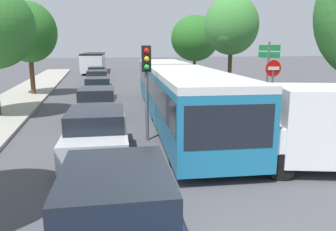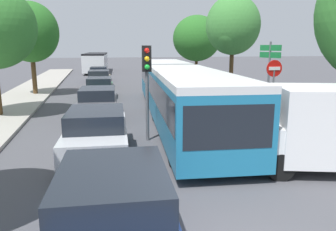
# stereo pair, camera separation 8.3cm
# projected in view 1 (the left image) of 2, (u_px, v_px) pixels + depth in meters

# --- Properties ---
(kerb_strip_left) EXTENTS (3.20, 51.02, 0.14)m
(kerb_strip_left) POSITION_uv_depth(u_px,v_px,m) (25.00, 94.00, 22.98)
(kerb_strip_left) COLOR #9E998E
(kerb_strip_left) RESTS_ON ground
(articulated_bus) EXTENTS (4.01, 16.75, 2.46)m
(articulated_bus) POSITION_uv_depth(u_px,v_px,m) (175.00, 88.00, 15.67)
(articulated_bus) COLOR teal
(articulated_bus) RESTS_ON ground
(city_bus_rear) EXTENTS (3.41, 11.80, 2.51)m
(city_bus_rear) POSITION_uv_depth(u_px,v_px,m) (94.00, 61.00, 43.33)
(city_bus_rear) COLOR silver
(city_bus_rear) RESTS_ON ground
(queued_car_blue) EXTENTS (2.12, 4.44, 1.50)m
(queued_car_blue) POSITION_uv_depth(u_px,v_px,m) (116.00, 211.00, 5.27)
(queued_car_blue) COLOR #284799
(queued_car_blue) RESTS_ON ground
(queued_car_silver) EXTENTS (2.09, 4.38, 1.49)m
(queued_car_silver) POSITION_uv_depth(u_px,v_px,m) (97.00, 133.00, 10.12)
(queued_car_silver) COLOR #B7BABF
(queued_car_silver) RESTS_ON ground
(queued_car_graphite) EXTENTS (2.03, 4.25, 1.44)m
(queued_car_graphite) POSITION_uv_depth(u_px,v_px,m) (97.00, 103.00, 15.70)
(queued_car_graphite) COLOR #47474C
(queued_car_graphite) RESTS_ON ground
(queued_car_green) EXTENTS (1.92, 4.03, 1.36)m
(queued_car_green) POSITION_uv_depth(u_px,v_px,m) (98.00, 88.00, 21.63)
(queued_car_green) COLOR #236638
(queued_car_green) RESTS_ON ground
(queued_car_tan) EXTENTS (2.02, 4.24, 1.44)m
(queued_car_tan) POSITION_uv_depth(u_px,v_px,m) (98.00, 79.00, 27.10)
(queued_car_tan) COLOR tan
(queued_car_tan) RESTS_ON ground
(queued_car_navy) EXTENTS (1.98, 4.14, 1.40)m
(queued_car_navy) POSITION_uv_depth(u_px,v_px,m) (97.00, 74.00, 32.56)
(queued_car_navy) COLOR navy
(queued_car_navy) RESTS_ON ground
(traffic_light) EXTENTS (0.34, 0.37, 3.40)m
(traffic_light) POSITION_uv_depth(u_px,v_px,m) (147.00, 72.00, 11.46)
(traffic_light) COLOR #56595E
(traffic_light) RESTS_ON ground
(no_entry_sign) EXTENTS (0.70, 0.08, 2.82)m
(no_entry_sign) POSITION_uv_depth(u_px,v_px,m) (272.00, 83.00, 13.78)
(no_entry_sign) COLOR #56595E
(no_entry_sign) RESTS_ON ground
(direction_sign_post) EXTENTS (0.39, 1.37, 3.60)m
(direction_sign_post) POSITION_uv_depth(u_px,v_px,m) (268.00, 63.00, 16.09)
(direction_sign_post) COLOR #56595E
(direction_sign_post) RESTS_ON ground
(tree_left_far) EXTENTS (3.73, 3.73, 6.34)m
(tree_left_far) POSITION_uv_depth(u_px,v_px,m) (29.00, 32.00, 21.97)
(tree_left_far) COLOR #51381E
(tree_left_far) RESTS_ON ground
(tree_right_mid) EXTENTS (3.44, 3.44, 6.56)m
(tree_right_mid) POSITION_uv_depth(u_px,v_px,m) (231.00, 27.00, 20.77)
(tree_right_mid) COLOR #51381E
(tree_right_mid) RESTS_ON ground
(tree_right_far) EXTENTS (4.40, 4.40, 6.18)m
(tree_right_far) POSITION_uv_depth(u_px,v_px,m) (194.00, 40.00, 30.12)
(tree_right_far) COLOR #51381E
(tree_right_far) RESTS_ON ground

